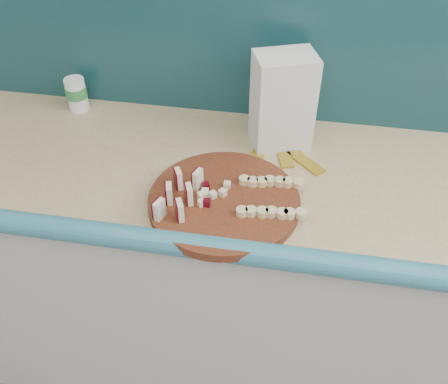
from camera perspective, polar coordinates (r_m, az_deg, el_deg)
kitchen_counter at (r=1.69m, az=6.76°, el=-9.94°), size 2.20×0.63×0.91m
backsplash at (r=1.48m, az=9.96°, el=16.56°), size 2.20×0.02×0.50m
cutting_board at (r=1.26m, az=0.00°, el=-1.09°), size 0.43×0.43×0.02m
apple_wedges at (r=1.23m, az=-5.21°, el=-0.22°), size 0.09×0.16×0.05m
apple_chunks at (r=1.24m, az=-1.07°, el=-0.35°), size 0.06×0.06×0.02m
banana_slices at (r=1.24m, az=5.38°, el=-0.56°), size 0.18×0.16×0.02m
flour_bag at (r=1.41m, az=6.71°, el=10.23°), size 0.19×0.16×0.27m
canister at (r=1.66m, az=-16.50°, el=10.73°), size 0.07×0.07×0.11m
banana_peel at (r=1.44m, az=6.52°, el=4.47°), size 0.24×0.19×0.01m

